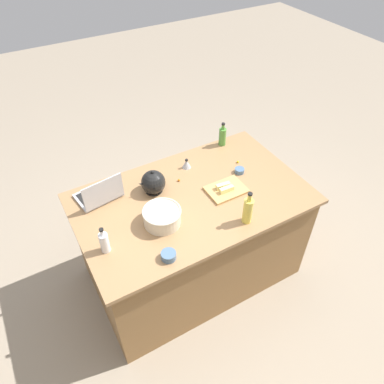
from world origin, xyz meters
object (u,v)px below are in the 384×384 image
(laptop, at_px, (100,194))
(bottle_olive, at_px, (222,136))
(bottle_vinegar, at_px, (104,242))
(butter_stick_left, at_px, (223,186))
(bottle_oil, at_px, (248,210))
(ramekin_medium, at_px, (169,256))
(cutting_board, at_px, (226,190))
(mixing_bowl_large, at_px, (162,216))
(ramekin_small, at_px, (239,171))
(kitchen_timer, at_px, (187,164))
(kettle, at_px, (153,183))
(butter_stick_right, at_px, (227,189))

(laptop, bearing_deg, bottle_olive, -173.28)
(bottle_vinegar, height_order, butter_stick_left, bottle_vinegar)
(bottle_vinegar, height_order, bottle_oil, bottle_oil)
(bottle_olive, relative_size, ramekin_medium, 2.20)
(cutting_board, relative_size, butter_stick_left, 2.60)
(mixing_bowl_large, xyz_separation_m, ramekin_small, (-0.76, -0.18, -0.04))
(mixing_bowl_large, relative_size, kitchen_timer, 3.40)
(mixing_bowl_large, distance_m, ramekin_medium, 0.31)
(ramekin_medium, bearing_deg, bottle_vinegar, -38.49)
(kitchen_timer, bearing_deg, ramekin_small, 141.47)
(kettle, distance_m, kitchen_timer, 0.37)
(laptop, distance_m, butter_stick_left, 0.90)
(ramekin_small, height_order, kitchen_timer, kitchen_timer)
(mixing_bowl_large, bearing_deg, bottle_olive, -146.38)
(laptop, bearing_deg, kettle, 163.18)
(laptop, height_order, kettle, laptop)
(butter_stick_right, xyz_separation_m, ramekin_small, (-0.22, -0.15, -0.02))
(kettle, relative_size, butter_stick_right, 1.94)
(butter_stick_left, bearing_deg, bottle_vinegar, 6.76)
(kettle, xyz_separation_m, ramekin_small, (-0.67, 0.14, -0.06))
(bottle_vinegar, distance_m, kettle, 0.61)
(bottle_oil, distance_m, ramekin_small, 0.52)
(butter_stick_right, height_order, ramekin_small, butter_stick_right)
(bottle_olive, height_order, kitchen_timer, bottle_olive)
(butter_stick_left, bearing_deg, cutting_board, 119.88)
(butter_stick_right, xyz_separation_m, kitchen_timer, (0.11, -0.41, -0.00))
(kettle, height_order, ramekin_medium, kettle)
(laptop, height_order, ramekin_medium, laptop)
(butter_stick_left, xyz_separation_m, kitchen_timer, (0.11, -0.36, -0.00))
(bottle_vinegar, bearing_deg, mixing_bowl_large, -174.95)
(cutting_board, relative_size, kitchen_timer, 3.71)
(butter_stick_left, relative_size, kitchen_timer, 1.43)
(mixing_bowl_large, height_order, kettle, kettle)
(butter_stick_left, bearing_deg, bottle_oil, 83.83)
(kettle, height_order, kitchen_timer, kettle)
(ramekin_small, bearing_deg, butter_stick_right, 33.80)
(laptop, bearing_deg, bottle_oil, 138.30)
(bottle_oil, xyz_separation_m, kettle, (0.42, -0.59, -0.02))
(butter_stick_right, distance_m, ramekin_medium, 0.71)
(butter_stick_right, bearing_deg, mixing_bowl_large, 3.33)
(bottle_olive, relative_size, butter_stick_right, 1.91)
(bottle_oil, relative_size, ramekin_small, 3.42)
(cutting_board, bearing_deg, bottle_oil, 81.16)
(cutting_board, height_order, ramekin_small, ramekin_small)
(bottle_olive, distance_m, ramekin_medium, 1.28)
(laptop, height_order, bottle_olive, laptop)
(mixing_bowl_large, distance_m, cutting_board, 0.56)
(butter_stick_left, bearing_deg, kitchen_timer, -73.42)
(bottle_vinegar, relative_size, butter_stick_left, 1.81)
(kettle, bearing_deg, kitchen_timer, -160.66)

